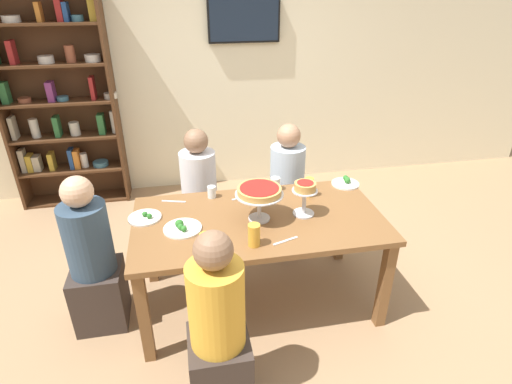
% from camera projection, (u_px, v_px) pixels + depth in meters
% --- Properties ---
extents(ground_plane, '(12.00, 12.00, 0.00)m').
position_uv_depth(ground_plane, '(258.00, 299.00, 3.16)').
color(ground_plane, '#9E7A56').
extents(rear_partition, '(8.00, 0.12, 2.80)m').
position_uv_depth(rear_partition, '(219.00, 63.00, 4.43)').
color(rear_partition, beige).
rests_on(rear_partition, ground_plane).
extents(dining_table, '(1.72, 0.92, 0.74)m').
position_uv_depth(dining_table, '(259.00, 228.00, 2.86)').
color(dining_table, brown).
rests_on(dining_table, ground_plane).
extents(bookshelf, '(1.12, 0.30, 2.21)m').
position_uv_depth(bookshelf, '(59.00, 100.00, 4.12)').
color(bookshelf, '#4C2D19').
rests_on(bookshelf, ground_plane).
extents(television, '(0.75, 0.05, 0.44)m').
position_uv_depth(television, '(244.00, 20.00, 4.19)').
color(television, black).
extents(diner_head_west, '(0.34, 0.34, 1.15)m').
position_uv_depth(diner_head_west, '(94.00, 265.00, 2.75)').
color(diner_head_west, '#382D28').
rests_on(diner_head_west, ground_plane).
extents(diner_far_left, '(0.34, 0.34, 1.15)m').
position_uv_depth(diner_far_left, '(200.00, 202.00, 3.54)').
color(diner_far_left, '#382D28').
rests_on(diner_far_left, ground_plane).
extents(diner_near_left, '(0.34, 0.34, 1.15)m').
position_uv_depth(diner_near_left, '(218.00, 334.00, 2.21)').
color(diner_near_left, '#382D28').
rests_on(diner_near_left, ground_plane).
extents(diner_far_right, '(0.34, 0.34, 1.15)m').
position_uv_depth(diner_far_right, '(286.00, 195.00, 3.65)').
color(diner_far_right, '#382D28').
rests_on(diner_far_right, ground_plane).
extents(deep_dish_pizza_stand, '(0.33, 0.33, 0.24)m').
position_uv_depth(deep_dish_pizza_stand, '(259.00, 193.00, 2.71)').
color(deep_dish_pizza_stand, silver).
rests_on(deep_dish_pizza_stand, dining_table).
extents(personal_pizza_stand, '(0.18, 0.18, 0.25)m').
position_uv_depth(personal_pizza_stand, '(305.00, 192.00, 2.78)').
color(personal_pizza_stand, silver).
rests_on(personal_pizza_stand, dining_table).
extents(salad_plate_near_diner, '(0.22, 0.22, 0.06)m').
position_uv_depth(salad_plate_near_diner, '(346.00, 182.00, 3.28)').
color(salad_plate_near_diner, white).
rests_on(salad_plate_near_diner, dining_table).
extents(salad_plate_far_diner, '(0.25, 0.25, 0.07)m').
position_uv_depth(salad_plate_far_diner, '(182.00, 228.00, 2.68)').
color(salad_plate_far_diner, white).
rests_on(salad_plate_far_diner, dining_table).
extents(salad_plate_spare, '(0.23, 0.23, 0.05)m').
position_uv_depth(salad_plate_spare, '(145.00, 217.00, 2.81)').
color(salad_plate_spare, white).
rests_on(salad_plate_spare, dining_table).
extents(beer_glass_amber_tall, '(0.08, 0.08, 0.15)m').
position_uv_depth(beer_glass_amber_tall, '(254.00, 235.00, 2.50)').
color(beer_glass_amber_tall, gold).
rests_on(beer_glass_amber_tall, dining_table).
extents(beer_glass_amber_short, '(0.07, 0.07, 0.15)m').
position_uv_depth(beer_glass_amber_short, '(309.00, 187.00, 3.07)').
color(beer_glass_amber_short, gold).
rests_on(beer_glass_amber_short, dining_table).
extents(beer_glass_amber_spare, '(0.08, 0.08, 0.14)m').
position_uv_depth(beer_glass_amber_spare, '(206.00, 244.00, 2.42)').
color(beer_glass_amber_spare, gold).
rests_on(beer_glass_amber_spare, dining_table).
extents(water_glass_clear_near, '(0.07, 0.07, 0.10)m').
position_uv_depth(water_glass_clear_near, '(275.00, 184.00, 3.17)').
color(water_glass_clear_near, white).
rests_on(water_glass_clear_near, dining_table).
extents(water_glass_clear_far, '(0.06, 0.06, 0.09)m').
position_uv_depth(water_glass_clear_far, '(212.00, 192.00, 3.07)').
color(water_glass_clear_far, white).
rests_on(water_glass_clear_far, dining_table).
extents(cutlery_fork_near, '(0.18, 0.07, 0.00)m').
position_uv_depth(cutlery_fork_near, '(286.00, 241.00, 2.57)').
color(cutlery_fork_near, silver).
rests_on(cutlery_fork_near, dining_table).
extents(cutlery_knife_near, '(0.18, 0.06, 0.00)m').
position_uv_depth(cutlery_knife_near, '(243.00, 197.00, 3.08)').
color(cutlery_knife_near, silver).
rests_on(cutlery_knife_near, dining_table).
extents(cutlery_fork_far, '(0.18, 0.07, 0.00)m').
position_uv_depth(cutlery_fork_far, '(174.00, 201.00, 3.02)').
color(cutlery_fork_far, silver).
rests_on(cutlery_fork_far, dining_table).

